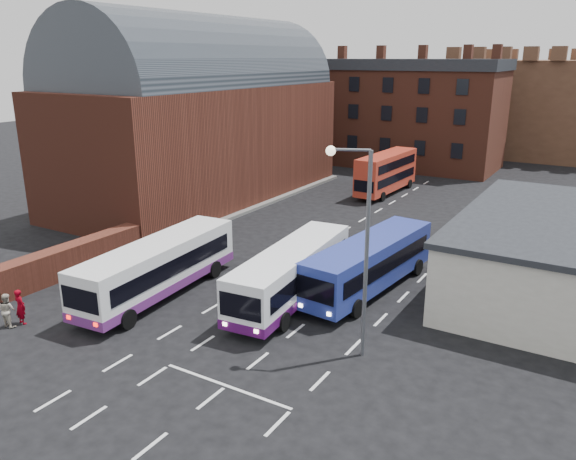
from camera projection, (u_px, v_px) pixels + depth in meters
The scene contains 13 objects.
ground at pixel (181, 326), 27.02m from camera, with size 180.00×180.00×0.00m, color black.
railway_station at pixel (202, 113), 49.60m from camera, with size 12.00×28.00×16.00m.
forecourt_wall at pixel (72, 259), 33.42m from camera, with size 1.20×10.00×1.80m, color #602B1E.
cream_building at pixel (562, 254), 30.45m from camera, with size 10.40×16.40×4.25m.
brick_terrace at pixel (402, 118), 66.01m from camera, with size 22.00×10.00×11.00m, color brown.
castle_keep at pixel (538, 106), 76.32m from camera, with size 22.00×22.00×12.00m, color brown.
bus_white_outbound at pixel (158, 264), 30.07m from camera, with size 3.36×11.06×2.97m.
bus_white_inbound at pixel (292, 270), 29.39m from camera, with size 3.37×10.72×2.88m.
bus_blue at pixel (370, 261), 30.68m from camera, with size 3.49×10.81×2.90m.
bus_red_double at pixel (386, 172), 52.77m from camera, with size 2.69×9.54×3.78m.
street_lamp at pixel (360, 235), 22.83m from camera, with size 1.73×0.91×9.08m.
pedestrian_red at pixel (20, 307), 27.03m from camera, with size 0.65×0.43×1.78m, color maroon.
pedestrian_beige at pixel (7, 310), 26.77m from camera, with size 0.82×0.64×1.68m, color #B9AE9A.
Camera 1 is at (17.04, -18.29, 12.40)m, focal length 35.00 mm.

